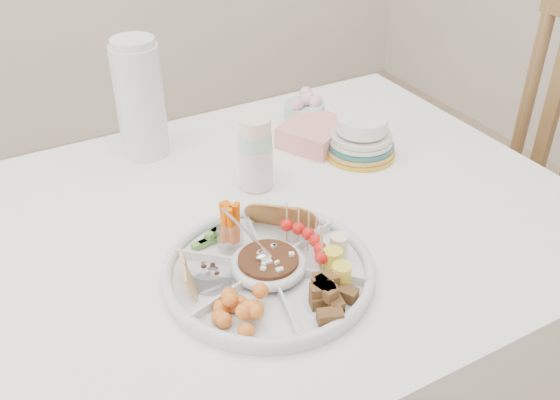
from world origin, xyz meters
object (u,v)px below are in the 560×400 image
plate_stack (361,135)px  dining_table (232,357)px  chair (511,218)px  party_tray (268,268)px  thermos (140,97)px

plate_stack → dining_table: bearing=-164.7°
chair → plate_stack: 0.50m
party_tray → plate_stack: 0.50m
party_tray → plate_stack: size_ratio=2.21×
chair → thermos: bearing=153.5°
dining_table → chair: 0.82m
chair → plate_stack: bearing=156.5°
thermos → plate_stack: 0.53m
dining_table → plate_stack: size_ratio=8.85×
chair → party_tray: size_ratio=2.88×
dining_table → party_tray: size_ratio=4.00×
dining_table → chair: chair is taller
chair → party_tray: bearing=-170.5°
party_tray → dining_table: bearing=92.3°
chair → party_tray: 0.83m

